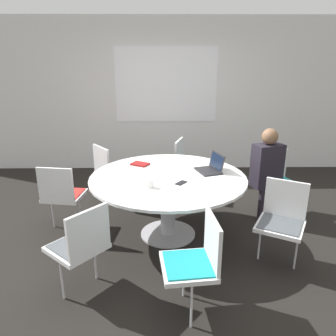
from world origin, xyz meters
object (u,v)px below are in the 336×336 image
Objects in this scene: person_0 at (267,168)px; coffee_cup at (150,184)px; chair_1 at (187,163)px; laptop at (212,167)px; chair_4 at (81,242)px; chair_5 at (196,258)px; cell_phone at (181,183)px; chair_6 at (282,217)px; chair_2 at (110,169)px; chair_0 at (278,178)px; chair_3 at (62,192)px; spiral_notebook at (140,164)px.

coffee_cup is (-1.45, -0.73, 0.08)m from person_0.
chair_1 is 2.27× the size of laptop.
chair_4 is 2.27× the size of laptop.
coffee_cup is (-0.40, 0.91, 0.28)m from chair_5.
chair_5 is at bearing -86.03° from cell_phone.
chair_6 is at bearing -36.14° from chair_4.
laptop is 2.45× the size of cell_phone.
chair_2 is 9.88× the size of coffee_cup.
chair_0 is 1.34m from chair_1.
chair_2 is 1.58m from laptop.
chair_5 is (0.98, -0.24, 0.00)m from chair_4.
chair_2 is at bearing 18.53° from chair_5.
chair_3 is 3.34× the size of spiral_notebook.
chair_4 is 3.34× the size of spiral_notebook.
chair_3 is at bearing -9.00° from chair_0.
cell_phone is at bearing 1.76° from chair_2.
laptop is 0.90m from spiral_notebook.
laptop is (0.31, 1.42, 0.29)m from chair_5.
chair_5 reaches higher than spiral_notebook.
person_0 is (0.12, 0.95, 0.19)m from chair_6.
chair_0 is 1.00× the size of chair_6.
chair_2 is 3.34× the size of spiral_notebook.
coffee_cup is (0.58, 0.67, 0.28)m from chair_4.
chair_5 is at bearing 14.79° from chair_1.
spiral_notebook is at bearing 127.19° from cell_phone.
laptop is at bearing 45.40° from cell_phone.
chair_6 is (0.83, -1.78, 0.00)m from chair_1.
chair_3 is 2.54m from person_0.
chair_2 is at bearing -59.75° from chair_1.
chair_4 is (-1.07, -2.23, 0.00)m from chair_1.
laptop is 4.35× the size of coffee_cup.
chair_5 is 2.27× the size of laptop.
chair_5 reaches higher than cell_phone.
spiral_notebook is (0.47, -0.54, 0.24)m from chair_2.
chair_3 is at bearing 64.27° from chair_4.
chair_4 is at bearing -65.82° from laptop.
chair_6 is 3.34× the size of spiral_notebook.
chair_5 is at bearing -12.39° from chair_2.
spiral_notebook is at bearing -124.52° from laptop.
coffee_cup is (0.16, -0.75, 0.03)m from spiral_notebook.
cell_phone is (0.90, 0.79, 0.24)m from chair_4.
chair_0 is 3.34× the size of spiral_notebook.
spiral_notebook is at bearing -21.94° from chair_1.
laptop is (1.28, 1.17, 0.29)m from chair_4.
chair_0 is 9.88× the size of coffee_cup.
chair_1 reaches higher than spiral_notebook.
coffee_cup is at bearing -11.43° from chair_2.
chair_6 is at bearing -33.26° from spiral_notebook.
spiral_notebook is 1.67× the size of cell_phone.
cell_phone is at bearing 10.43° from person_0.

